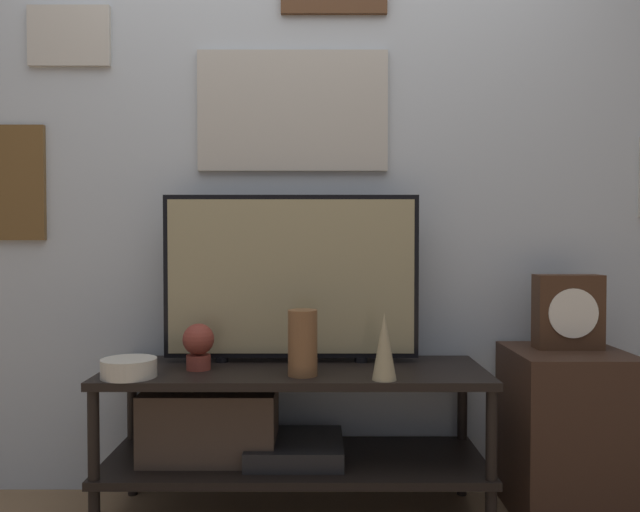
# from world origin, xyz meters

# --- Properties ---
(wall_back) EXTENTS (6.40, 0.08, 2.70)m
(wall_back) POSITION_xyz_m (-0.00, 0.59, 1.36)
(wall_back) COLOR #B2BCC6
(wall_back) RESTS_ON ground_plane
(media_console) EXTENTS (1.43, 0.50, 0.57)m
(media_console) POSITION_xyz_m (-0.13, 0.29, 0.36)
(media_console) COLOR black
(media_console) RESTS_ON ground_plane
(television) EXTENTS (1.00, 0.05, 0.66)m
(television) POSITION_xyz_m (-0.02, 0.40, 0.91)
(television) COLOR black
(television) RESTS_ON media_console
(vase_slim_bronze) EXTENTS (0.09, 0.09, 0.24)m
(vase_slim_bronze) POSITION_xyz_m (0.32, 0.09, 0.69)
(vase_slim_bronze) COLOR tan
(vase_slim_bronze) RESTS_ON media_console
(vase_wide_bowl) EXTENTS (0.19, 0.19, 0.07)m
(vase_wide_bowl) POSITION_xyz_m (-0.58, 0.13, 0.61)
(vase_wide_bowl) COLOR beige
(vase_wide_bowl) RESTS_ON media_console
(vase_tall_ceramic) EXTENTS (0.11, 0.11, 0.24)m
(vase_tall_ceramic) POSITION_xyz_m (0.03, 0.16, 0.69)
(vase_tall_ceramic) COLOR brown
(vase_tall_ceramic) RESTS_ON media_console
(decorative_bust) EXTENTS (0.12, 0.12, 0.17)m
(decorative_bust) POSITION_xyz_m (-0.36, 0.26, 0.67)
(decorative_bust) COLOR brown
(decorative_bust) RESTS_ON media_console
(side_table) EXTENTS (0.43, 0.44, 0.64)m
(side_table) POSITION_xyz_m (1.04, 0.32, 0.32)
(side_table) COLOR #382319
(side_table) RESTS_ON ground_plane
(mantel_clock) EXTENTS (0.25, 0.11, 0.29)m
(mantel_clock) POSITION_xyz_m (1.06, 0.36, 0.78)
(mantel_clock) COLOR #422819
(mantel_clock) RESTS_ON side_table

